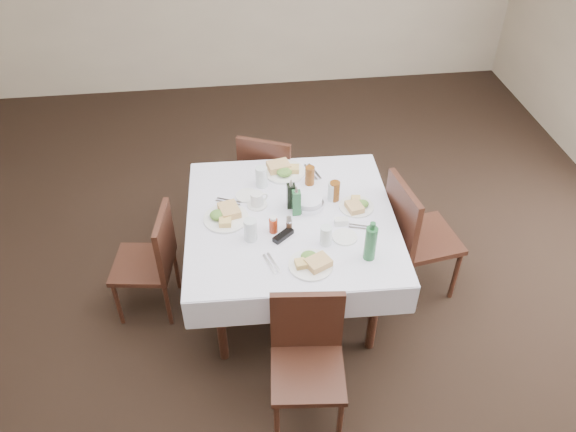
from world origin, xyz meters
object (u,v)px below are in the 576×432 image
object	(u,v)px
chair_west	(153,257)
water_w	(250,230)
chair_north	(269,175)
green_bottle	(371,243)
dining_table	(291,226)
chair_east	(413,232)
bread_basket	(308,202)
water_e	(333,192)
oil_cruet_green	(296,202)
oil_cruet_dark	(291,195)
ketchup_bottle	(273,225)
coffee_mug	(257,200)
water_s	(326,236)
chair_south	(307,352)
water_n	(261,177)

from	to	relation	value
chair_west	water_w	distance (m)	0.77
chair_north	green_bottle	world-z (taller)	green_bottle
dining_table	chair_east	world-z (taller)	chair_east
bread_basket	chair_west	bearing A→B (deg)	-176.83
chair_east	water_e	distance (m)	0.63
oil_cruet_green	bread_basket	bearing A→B (deg)	34.48
oil_cruet_dark	oil_cruet_green	world-z (taller)	oil_cruet_dark
chair_north	oil_cruet_green	xyz separation A→B (m)	(0.11, -0.80, 0.36)
bread_basket	oil_cruet_green	distance (m)	0.13
oil_cruet_green	ketchup_bottle	bearing A→B (deg)	-135.96
coffee_mug	water_s	bearing A→B (deg)	-47.96
chair_west	water_w	xyz separation A→B (m)	(0.65, -0.21, 0.36)
water_s	ketchup_bottle	distance (m)	0.34
chair_west	oil_cruet_green	world-z (taller)	oil_cruet_green
dining_table	bread_basket	distance (m)	0.19
water_s	green_bottle	xyz separation A→B (m)	(0.23, -0.15, 0.05)
water_w	bread_basket	bearing A→B (deg)	34.21
oil_cruet_dark	ketchup_bottle	bearing A→B (deg)	-121.22
green_bottle	oil_cruet_green	bearing A→B (deg)	129.06
chair_south	oil_cruet_green	size ratio (longest dim) A/B	3.85
oil_cruet_dark	coffee_mug	world-z (taller)	oil_cruet_dark
water_w	oil_cruet_green	size ratio (longest dim) A/B	0.66
chair_west	water_e	distance (m)	1.28
oil_cruet_green	coffee_mug	distance (m)	0.27
bread_basket	coffee_mug	distance (m)	0.34
dining_table	ketchup_bottle	distance (m)	0.22
oil_cruet_green	chair_south	bearing A→B (deg)	-93.62
water_n	water_w	xyz separation A→B (m)	(-0.11, -0.53, -0.00)
oil_cruet_dark	dining_table	bearing A→B (deg)	-96.58
bread_basket	oil_cruet_dark	distance (m)	0.13
chair_south	water_w	xyz separation A→B (m)	(-0.25, 0.68, 0.34)
chair_south	chair_east	size ratio (longest dim) A/B	0.91
chair_north	green_bottle	distance (m)	1.40
chair_north	chair_south	size ratio (longest dim) A/B	1.02
chair_east	oil_cruet_dark	xyz separation A→B (m)	(-0.83, 0.11, 0.32)
chair_north	chair_east	bearing A→B (deg)	-42.32
dining_table	bread_basket	xyz separation A→B (m)	(0.13, 0.10, 0.11)
ketchup_bottle	coffee_mug	distance (m)	0.29
dining_table	oil_cruet_dark	xyz separation A→B (m)	(0.01, 0.11, 0.18)
green_bottle	water_n	bearing A→B (deg)	125.98
chair_south	chair_west	size ratio (longest dim) A/B	1.04
chair_north	water_w	size ratio (longest dim) A/B	5.99
water_w	ketchup_bottle	size ratio (longest dim) A/B	1.26
coffee_mug	water_e	bearing A→B (deg)	-0.04
dining_table	water_s	bearing A→B (deg)	-57.26
chair_east	chair_north	bearing A→B (deg)	137.68
chair_south	chair_east	world-z (taller)	chair_east
chair_south	oil_cruet_green	xyz separation A→B (m)	(0.06, 0.90, 0.36)
oil_cruet_dark	water_s	bearing A→B (deg)	-66.72
water_w	bread_basket	size ratio (longest dim) A/B	0.73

